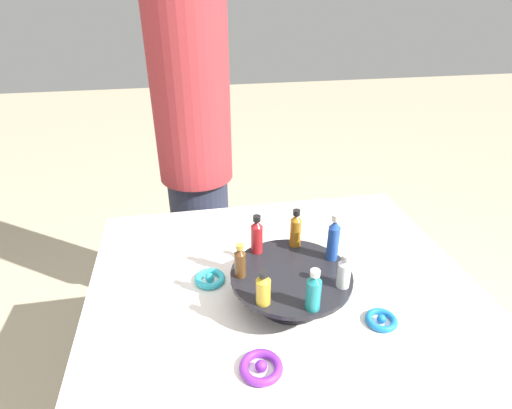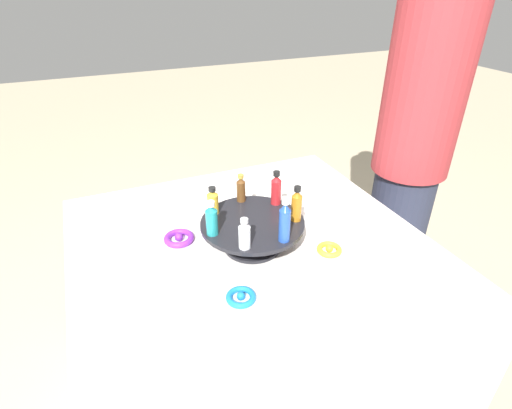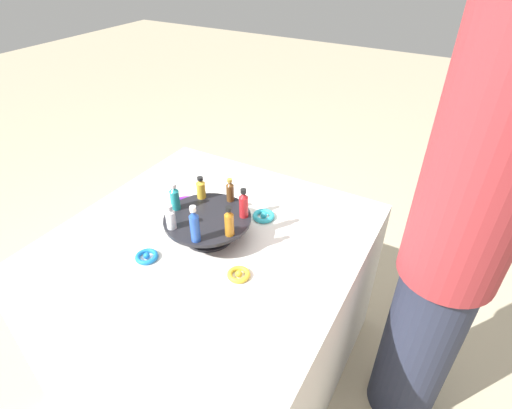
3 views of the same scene
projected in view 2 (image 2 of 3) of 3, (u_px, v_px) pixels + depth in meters
ground_plane at (253, 390)px, 1.57m from camera, size 12.00×12.00×0.00m
party_table at (253, 327)px, 1.40m from camera, size 1.06×1.06×0.71m
display_stand at (253, 230)px, 1.19m from camera, size 0.31×0.31×0.09m
bottle_brown at (241, 189)px, 1.26m from camera, size 0.03×0.03×0.09m
bottle_gold at (213, 201)px, 1.19m from camera, size 0.03×0.03×0.09m
bottle_teal at (212, 219)px, 1.09m from camera, size 0.03×0.03×0.10m
bottle_clear at (244, 234)px, 1.04m from camera, size 0.03×0.03×0.09m
bottle_blue at (285, 221)px, 1.06m from camera, size 0.03×0.03×0.13m
bottle_amber at (297, 205)px, 1.15m from camera, size 0.03×0.03×0.11m
bottle_red at (276, 189)px, 1.24m from camera, size 0.03×0.03×0.11m
ribbon_bow_teal at (261, 205)px, 1.41m from camera, size 0.09×0.09×0.03m
ribbon_bow_purple at (179, 238)px, 1.24m from camera, size 0.09×0.09×0.03m
ribbon_bow_blue at (241, 297)px, 1.02m from camera, size 0.08×0.08×0.02m
ribbon_bow_gold at (329, 249)px, 1.19m from camera, size 0.08×0.08×0.02m
person_figure at (416, 134)px, 1.55m from camera, size 0.30×0.30×1.75m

